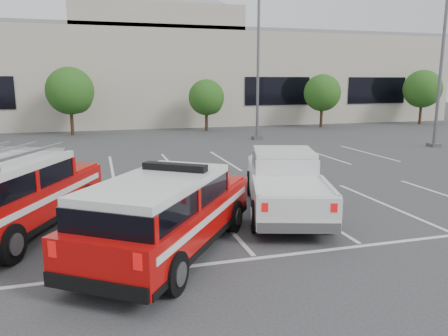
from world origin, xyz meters
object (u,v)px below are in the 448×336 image
object	(u,v)px
tree_right	(323,94)
tree_far_right	(423,90)
tree_mid_left	(71,93)
light_pole_mid	(258,60)
convention_building	(132,72)
tree_mid_right	(207,99)
fire_chief_suv	(167,219)
ladder_suv	(11,201)
light_pole_right	(442,57)
white_pickup	(285,188)

from	to	relation	value
tree_right	tree_far_right	distance (m)	10.00
tree_mid_left	light_pole_mid	xyz separation A→B (m)	(11.91, -6.05, 2.14)
convention_building	tree_far_right	size ratio (longest dim) A/B	12.38
tree_mid_left	tree_far_right	bearing A→B (deg)	0.00
tree_mid_right	tree_right	bearing A→B (deg)	0.00
fire_chief_suv	convention_building	bearing A→B (deg)	121.31
tree_far_right	tree_mid_right	bearing A→B (deg)	-180.00
tree_right	ladder_suv	distance (m)	29.92
light_pole_mid	light_pole_right	xyz separation A→B (m)	(9.00, -6.00, 0.00)
light_pole_mid	fire_chief_suv	xyz separation A→B (m)	(-8.82, -18.02, -4.37)
convention_building	light_pole_right	bearing A→B (deg)	-54.11
tree_right	white_pickup	bearing A→B (deg)	-120.96
white_pickup	tree_far_right	bearing A→B (deg)	60.64
convention_building	light_pole_right	distance (m)	26.99
tree_far_right	tree_mid_left	bearing A→B (deg)	180.00
convention_building	light_pole_right	size ratio (longest dim) A/B	5.86
convention_building	ladder_suv	xyz separation A→B (m)	(-5.55, -31.57, -3.84)
convention_building	light_pole_mid	size ratio (longest dim) A/B	5.86
convention_building	tree_right	distance (m)	17.96
tree_mid_left	light_pole_right	size ratio (longest dim) A/B	0.47
convention_building	fire_chief_suv	distance (m)	34.17
tree_mid_right	tree_right	size ratio (longest dim) A/B	0.90
convention_building	fire_chief_suv	world-z (taller)	convention_building
convention_building	white_pickup	xyz separation A→B (m)	(1.90, -31.51, -4.01)
convention_building	tree_right	world-z (taller)	convention_building
convention_building	white_pickup	size ratio (longest dim) A/B	9.81
fire_chief_suv	white_pickup	size ratio (longest dim) A/B	0.95
tree_mid_right	light_pole_right	bearing A→B (deg)	-47.83
ladder_suv	tree_right	bearing A→B (deg)	70.76
tree_mid_left	tree_far_right	distance (m)	30.00
tree_mid_left	white_pickup	distance (m)	22.91
tree_mid_left	white_pickup	world-z (taller)	tree_mid_left
tree_right	fire_chief_suv	size ratio (longest dim) A/B	0.76
light_pole_mid	light_pole_right	distance (m)	10.82
tree_far_right	white_pickup	xyz separation A→B (m)	(-23.01, -21.69, -2.33)
fire_chief_suv	light_pole_mid	bearing A→B (deg)	98.62
tree_right	light_pole_right	world-z (taller)	light_pole_right
white_pickup	ladder_suv	world-z (taller)	ladder_suv
convention_building	tree_mid_left	size ratio (longest dim) A/B	12.38
white_pickup	ladder_suv	bearing A→B (deg)	-162.24
tree_far_right	light_pole_mid	distance (m)	19.19
tree_far_right	light_pole_right	size ratio (longest dim) A/B	0.47
light_pole_right	tree_mid_left	bearing A→B (deg)	150.05
tree_mid_right	fire_chief_suv	size ratio (longest dim) A/B	0.69
light_pole_right	fire_chief_suv	bearing A→B (deg)	-145.99
fire_chief_suv	white_pickup	world-z (taller)	fire_chief_suv
convention_building	white_pickup	bearing A→B (deg)	-86.56
fire_chief_suv	tree_mid_left	bearing A→B (deg)	132.01
tree_mid_right	light_pole_right	size ratio (longest dim) A/B	0.39
convention_building	tree_mid_right	bearing A→B (deg)	-63.43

